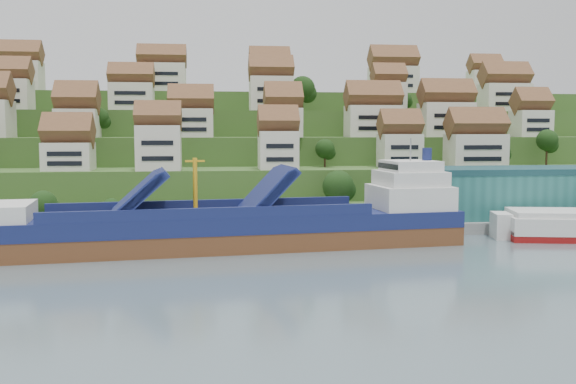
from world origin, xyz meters
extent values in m
plane|color=slate|center=(0.00, 0.00, 0.00)|extent=(300.00, 300.00, 0.00)
cube|color=gray|center=(20.00, 15.00, 1.10)|extent=(180.00, 14.00, 2.20)
cube|color=#2D4C1E|center=(0.00, 86.00, 2.00)|extent=(260.00, 128.00, 4.00)
cube|color=#2D4C1E|center=(0.00, 91.00, 5.50)|extent=(260.00, 118.00, 11.00)
cube|color=#2D4C1E|center=(0.00, 99.00, 9.00)|extent=(260.00, 102.00, 18.00)
cube|color=#2D4C1E|center=(0.00, 107.00, 12.50)|extent=(260.00, 86.00, 25.00)
cube|color=#2D4C1E|center=(0.00, 116.00, 15.50)|extent=(260.00, 68.00, 31.00)
cube|color=beige|center=(-47.10, 38.67, 14.02)|extent=(10.23, 8.57, 6.05)
cube|color=beige|center=(-27.46, 35.78, 15.89)|extent=(9.54, 7.03, 9.78)
cube|color=beige|center=(-1.18, 36.64, 15.27)|extent=(8.60, 7.62, 8.54)
cube|color=beige|center=(28.08, 40.44, 14.92)|extent=(9.27, 7.73, 7.84)
cube|color=beige|center=(45.87, 38.29, 14.91)|extent=(12.97, 8.26, 7.82)
cube|color=beige|center=(-48.04, 54.26, 21.39)|extent=(9.75, 8.98, 6.78)
cube|color=beige|center=(-20.81, 53.42, 21.48)|extent=(10.62, 7.90, 6.96)
cube|color=beige|center=(1.63, 51.30, 21.56)|extent=(8.86, 8.56, 7.12)
cube|color=beige|center=(25.26, 54.94, 22.01)|extent=(13.51, 8.36, 8.02)
cube|color=beige|center=(44.74, 54.85, 22.41)|extent=(13.21, 8.18, 8.83)
cube|color=beige|center=(68.12, 54.96, 21.47)|extent=(8.82, 8.04, 6.93)
cube|color=beige|center=(-68.48, 69.67, 28.95)|extent=(11.78, 7.86, 7.90)
cube|color=beige|center=(-37.09, 71.54, 28.68)|extent=(11.53, 7.30, 7.35)
cube|color=beige|center=(0.36, 68.68, 29.59)|extent=(11.54, 7.79, 9.18)
cube|color=beige|center=(33.05, 68.23, 28.92)|extent=(8.79, 7.14, 7.84)
cube|color=beige|center=(68.67, 71.83, 29.04)|extent=(13.29, 8.47, 8.08)
cube|color=beige|center=(-70.10, 87.91, 35.19)|extent=(11.71, 8.03, 8.39)
cube|color=beige|center=(-30.07, 88.29, 35.17)|extent=(13.70, 7.51, 8.34)
cube|color=beige|center=(1.95, 89.55, 34.93)|extent=(11.80, 8.15, 7.86)
cube|color=beige|center=(39.95, 87.57, 35.06)|extent=(14.08, 8.73, 8.12)
cube|color=beige|center=(70.99, 90.97, 34.80)|extent=(9.78, 7.05, 7.60)
ellipsoid|color=#1B3A13|center=(10.48, 26.11, 7.93)|extent=(6.74, 6.74, 6.74)
ellipsoid|color=#1B3A13|center=(54.56, 43.11, 14.29)|extent=(4.67, 4.67, 4.67)
ellipsoid|color=#1B3A13|center=(66.39, 43.11, 17.33)|extent=(5.31, 5.31, 5.31)
ellipsoid|color=#1B3A13|center=(10.77, 43.66, 15.34)|extent=(4.67, 4.67, 4.67)
ellipsoid|color=#1B3A13|center=(42.69, 59.83, 23.66)|extent=(4.73, 4.73, 4.73)
ellipsoid|color=#1B3A13|center=(-52.23, 59.38, 21.59)|extent=(6.26, 6.26, 6.26)
ellipsoid|color=#1B3A13|center=(-43.44, 57.97, 22.88)|extent=(4.75, 4.75, 4.75)
ellipsoid|color=#1B3A13|center=(9.69, 73.21, 31.35)|extent=(7.13, 7.13, 7.13)
ellipsoid|color=#1B3A13|center=(34.39, 75.94, 29.46)|extent=(5.58, 5.58, 5.58)
ellipsoid|color=#1B3A13|center=(39.20, 73.97, 28.49)|extent=(4.76, 4.76, 4.76)
ellipsoid|color=#1B3A13|center=(-47.94, 19.00, 5.72)|extent=(5.23, 5.23, 5.23)
ellipsoid|color=#1B3A13|center=(-35.32, 19.00, 4.85)|extent=(3.72, 3.72, 3.72)
cube|color=#276A66|center=(52.00, 17.00, 7.20)|extent=(60.00, 15.00, 10.00)
cylinder|color=gray|center=(18.00, 10.00, 6.20)|extent=(0.16, 0.16, 8.00)
cube|color=maroon|center=(18.60, 10.00, 9.80)|extent=(1.20, 0.05, 0.80)
cube|color=brown|center=(-14.71, -0.56, 1.00)|extent=(82.77, 21.28, 5.25)
cube|color=navy|center=(-14.71, -0.56, 4.51)|extent=(82.79, 21.41, 2.73)
cube|color=#262628|center=(-16.79, -0.79, 5.88)|extent=(53.34, 16.26, 0.31)
cube|color=navy|center=(-28.28, -2.02, 9.45)|extent=(9.06, 12.37, 7.26)
cube|color=navy|center=(-7.40, 0.22, 9.45)|extent=(8.67, 12.32, 7.67)
cylinder|color=gold|center=(-18.88, -1.01, 10.50)|extent=(0.81, 0.81, 9.45)
cube|color=silver|center=(18.70, 3.03, 7.87)|extent=(13.81, 13.25, 4.20)
cube|color=silver|center=(18.70, 3.03, 11.23)|extent=(11.58, 11.77, 2.62)
cube|color=silver|center=(18.70, 3.03, 13.44)|extent=(9.36, 10.29, 1.89)
cylinder|color=navy|center=(21.83, 3.36, 15.43)|extent=(1.85, 1.85, 2.31)
camera|label=1|loc=(-16.59, -106.55, 19.63)|focal=40.00mm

